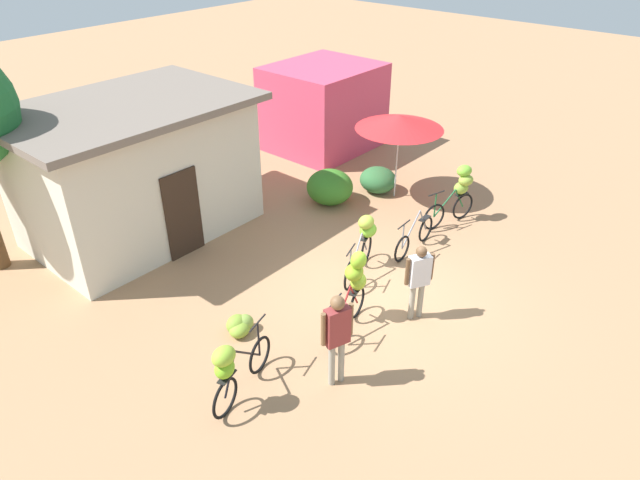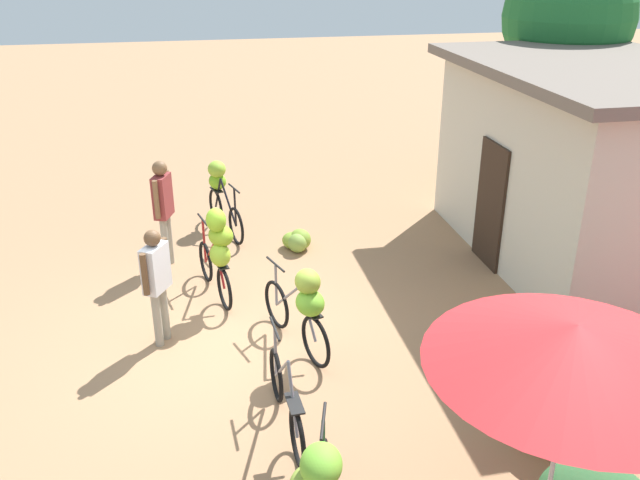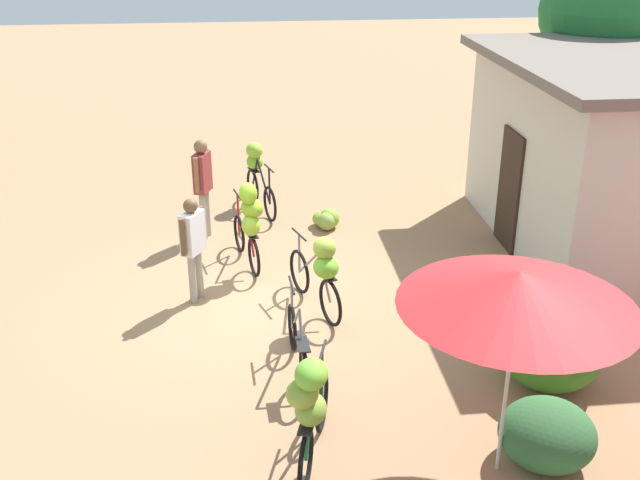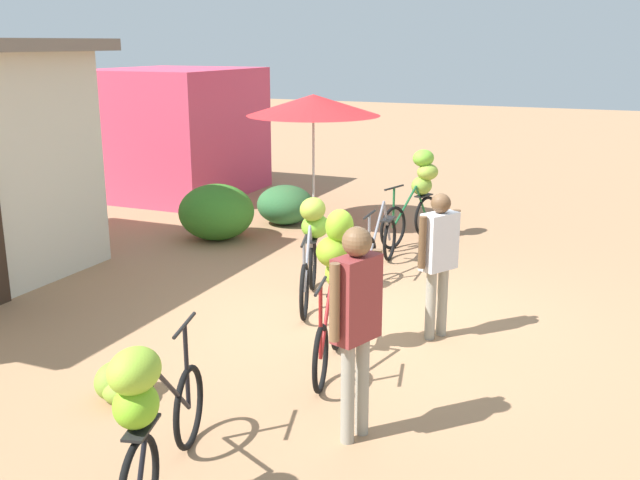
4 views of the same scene
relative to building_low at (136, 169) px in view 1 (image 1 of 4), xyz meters
name	(u,v)px [view 1 (image 1 of 4)]	position (x,y,z in m)	size (l,w,h in m)	color
ground_plane	(385,299)	(1.50, -6.00, -1.59)	(60.00, 60.00, 0.00)	#A67A55
building_low	(136,169)	(0.00, 0.00, 0.00)	(5.32, 3.71, 3.14)	beige
shop_pink	(323,107)	(6.93, 0.25, -0.30)	(3.20, 2.80, 2.58)	#D24261
hedge_bush_front_left	(330,187)	(4.01, -2.46, -1.14)	(1.21, 1.22, 0.90)	#377B24
hedge_bush_front_right	(378,180)	(5.37, -3.03, -1.25)	(0.97, 1.00, 0.69)	#306838
market_umbrella	(400,122)	(5.43, -3.54, 0.49)	(2.25, 2.25, 2.26)	beige
bicycle_leftmost	(232,367)	(-2.27, -5.74, -0.86)	(1.67, 0.56, 1.23)	black
bicycle_near_pile	(354,285)	(0.51, -5.95, -0.72)	(1.58, 0.54, 1.51)	black
bicycle_center_loaded	(364,239)	(2.09, -5.00, -0.85)	(1.66, 0.61, 1.24)	black
bicycle_by_shop	(414,237)	(3.43, -5.43, -1.24)	(1.70, 0.18, 0.97)	black
bicycle_rightmost	(459,190)	(5.29, -5.46, -0.74)	(1.60, 0.60, 1.44)	black
banana_pile_on_ground	(240,325)	(-1.09, -4.55, -1.43)	(0.63, 0.58, 0.34)	#80A241
person_vendor	(337,331)	(-0.89, -6.70, -0.50)	(0.55, 0.32, 1.76)	gray
person_bystander	(419,275)	(1.41, -6.76, -0.62)	(0.52, 0.37, 1.59)	gray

